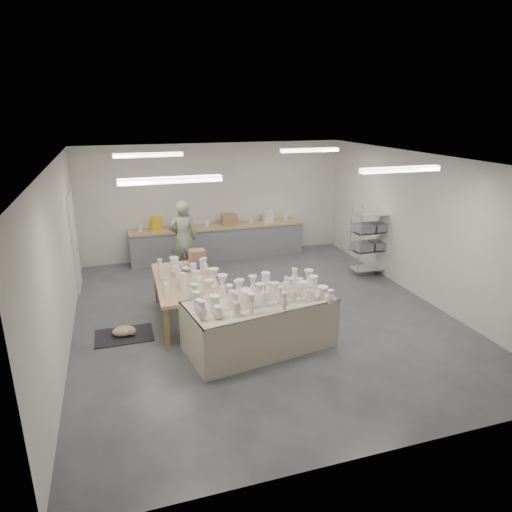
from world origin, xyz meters
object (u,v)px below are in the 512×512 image
object	(u,v)px
work_table	(188,278)
potter	(183,239)
red_stool	(183,261)
drying_table	(259,322)

from	to	relation	value
work_table	potter	bearing A→B (deg)	84.38
red_stool	potter	bearing A→B (deg)	-90.00
red_stool	work_table	bearing A→B (deg)	-96.11
work_table	potter	distance (m)	2.39
drying_table	potter	distance (m)	3.91
drying_table	work_table	world-z (taller)	drying_table
work_table	drying_table	bearing A→B (deg)	-56.31
potter	red_stool	bearing A→B (deg)	-86.00
work_table	red_stool	distance (m)	2.71
drying_table	potter	size ratio (longest dim) A/B	1.41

